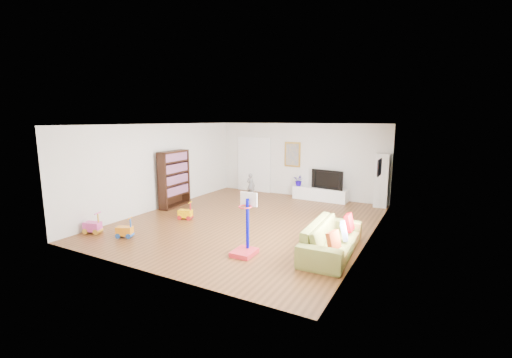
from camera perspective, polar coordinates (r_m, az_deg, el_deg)
The scene contains 25 objects.
floor at distance 9.73m, azimuth -1.13°, elevation -7.05°, with size 6.50×7.50×0.00m, color brown.
ceiling at distance 9.31m, azimuth -1.19°, elevation 9.07°, with size 6.50×7.50×0.00m, color white.
wall_back at distance 12.79m, azimuth 7.20°, elevation 3.15°, with size 6.50×0.00×2.70m, color silver.
wall_front at distance 6.50m, azimuth -17.79°, elevation -3.79°, with size 6.50×0.00×2.70m, color white.
wall_left at distance 11.37m, azimuth -15.55°, elevation 2.03°, with size 0.00×7.50×2.70m, color silver.
wall_right at distance 8.33m, azimuth 18.66°, elevation -0.90°, with size 0.00×7.50×2.70m, color white.
navy_accent at distance 9.63m, azimuth 20.20°, elevation 3.42°, with size 0.01×3.20×1.70m, color black.
olive_wainscot at distance 9.86m, azimuth 19.73°, elevation -4.39°, with size 0.01×3.20×1.00m, color brown.
doorway at distance 13.59m, azimuth -0.37°, elevation 2.35°, with size 1.45×0.06×2.10m, color white.
painting_back at distance 12.82m, azimuth 6.11°, elevation 4.09°, with size 0.62×0.06×0.92m, color gold.
artwork_right at distance 9.87m, azimuth 19.89°, elevation 1.83°, with size 0.04×0.56×0.46m, color #7F3F8C.
media_console at distance 12.36m, azimuth 10.63°, elevation -2.46°, with size 1.93×0.48×0.45m, color white.
tall_cabinet at distance 11.85m, azimuth 20.22°, elevation -0.22°, with size 0.41×0.41×1.76m, color white.
bookshelf at distance 11.48m, azimuth -13.47°, elevation 0.01°, with size 0.33×1.26×1.84m, color black.
sofa at distance 7.59m, azimuth 12.53°, elevation -9.61°, with size 2.28×0.89×0.66m, color olive.
basketball_hoop at distance 7.21m, azimuth -1.99°, elevation -7.62°, with size 0.46×0.55×1.33m, color red.
ride_on_yellow at distance 10.06m, azimuth -11.72°, elevation -5.17°, with size 0.38×0.24×0.51m, color #FDB700.
ride_on_orange at distance 8.97m, azimuth -21.09°, elevation -7.55°, with size 0.37×0.23×0.50m, color orange.
ride_on_pink at distance 9.60m, azimuth -25.62°, elevation -6.60°, with size 0.40×0.25×0.54m, color #E548A8.
child at distance 12.54m, azimuth -0.89°, elevation -1.08°, with size 0.33×0.21×0.89m, color slate.
tv at distance 12.17m, azimuth 11.98°, elevation -0.03°, with size 1.16×0.15×0.67m, color black.
vase_plant at distance 12.50m, azimuth 7.18°, elevation -0.21°, with size 0.37×0.32×0.41m, color #180295.
pillow_left at distance 6.89m, azimuth 12.80°, elevation -9.96°, with size 0.09×0.36×0.36m, color #AE4019.
pillow_center at distance 7.50m, azimuth 14.47°, elevation -8.38°, with size 0.09×0.36×0.36m, color silver.
pillow_right at distance 8.11m, azimuth 15.28°, elevation -7.02°, with size 0.10×0.37×0.37m, color #A80008.
Camera 1 is at (4.61, -8.08, 2.84)m, focal length 24.00 mm.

